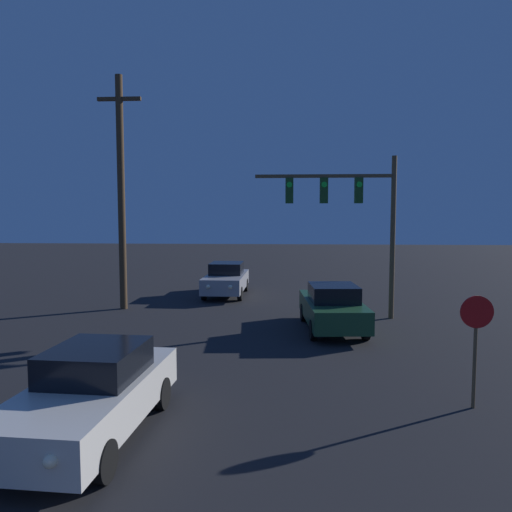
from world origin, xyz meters
The scene contains 6 objects.
car_near centered at (-2.42, 6.51, 0.74)m, with size 1.92×4.45×1.49m.
car_mid centered at (2.26, 14.54, 0.74)m, with size 2.02×4.47×1.49m.
car_far centered at (-2.00, 21.15, 0.74)m, with size 1.78×4.40×1.49m.
traffic_signal_mast centered at (3.05, 16.49, 3.97)m, with size 4.97×0.30×5.76m.
stop_sign centered at (4.42, 8.18, 1.51)m, with size 0.62×0.07×2.19m.
utility_pole centered at (-5.64, 17.65, 4.66)m, with size 1.69×0.28×9.01m.
Camera 1 is at (0.84, -1.41, 3.74)m, focal length 35.00 mm.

